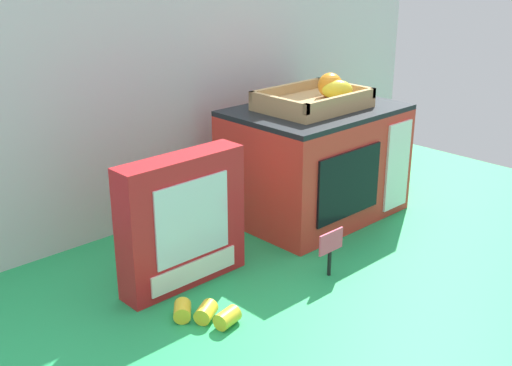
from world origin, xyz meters
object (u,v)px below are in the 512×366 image
at_px(toy_microwave, 315,162).
at_px(cookie_set_box, 183,221).
at_px(price_sign, 331,246).
at_px(loose_toy_apple, 397,178).
at_px(food_groups_crate, 317,99).
at_px(loose_toy_banana, 205,313).

bearing_deg(toy_microwave, cookie_set_box, -172.52).
bearing_deg(price_sign, loose_toy_apple, 21.13).
height_order(toy_microwave, loose_toy_apple, toy_microwave).
bearing_deg(food_groups_crate, price_sign, -132.57).
bearing_deg(toy_microwave, loose_toy_apple, -7.58).
height_order(cookie_set_box, price_sign, cookie_set_box).
xyz_separation_m(cookie_set_box, loose_toy_apple, (0.77, 0.02, -0.10)).
bearing_deg(toy_microwave, price_sign, -132.38).
bearing_deg(cookie_set_box, food_groups_crate, 7.15).
xyz_separation_m(food_groups_crate, cookie_set_box, (-0.46, -0.06, -0.17)).
distance_m(price_sign, loose_toy_apple, 0.57).
bearing_deg(loose_toy_banana, toy_microwave, 21.20).
xyz_separation_m(cookie_set_box, loose_toy_banana, (-0.06, -0.14, -0.12)).
height_order(toy_microwave, price_sign, toy_microwave).
xyz_separation_m(toy_microwave, loose_toy_banana, (-0.52, -0.20, -0.12)).
height_order(price_sign, loose_toy_banana, price_sign).
distance_m(cookie_set_box, loose_toy_banana, 0.20).
distance_m(cookie_set_box, price_sign, 0.31).
xyz_separation_m(price_sign, loose_toy_apple, (0.53, 0.21, -0.04)).
xyz_separation_m(toy_microwave, price_sign, (-0.22, -0.25, -0.07)).
xyz_separation_m(food_groups_crate, loose_toy_apple, (0.31, -0.04, -0.27)).
bearing_deg(cookie_set_box, loose_toy_apple, 1.47).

